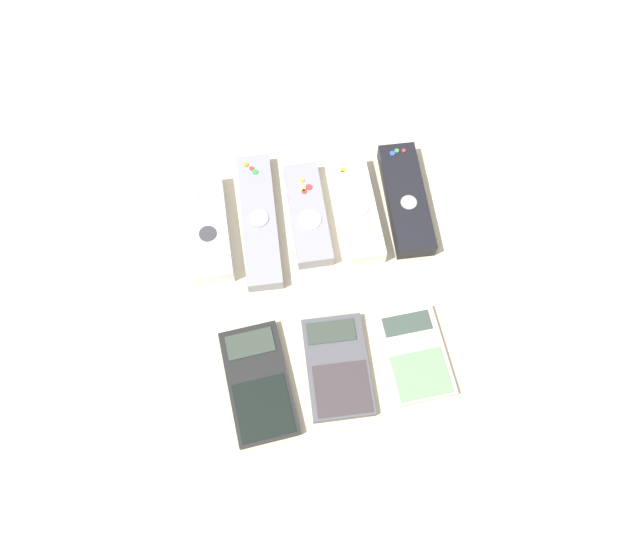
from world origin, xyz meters
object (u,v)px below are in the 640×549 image
calculator_0 (258,383)px  calculator_1 (337,367)px  remote_3 (357,209)px  remote_4 (406,199)px  remote_0 (208,228)px  remote_1 (259,220)px  remote_2 (308,214)px  calculator_2 (415,355)px

calculator_0 → calculator_1: 0.10m
remote_3 → calculator_0: 0.28m
calculator_1 → remote_4: bearing=60.3°
remote_0 → calculator_1: 0.26m
remote_1 → calculator_1: remote_1 is taller
remote_2 → remote_3: bearing=-3.7°
remote_3 → calculator_0: size_ratio=1.07×
remote_1 → calculator_0: 0.23m
remote_2 → remote_1: bearing=179.1°
remote_1 → remote_3: size_ratio=1.28×
remote_0 → calculator_2: (0.24, -0.22, -0.01)m
remote_0 → calculator_0: remote_0 is taller
remote_0 → calculator_2: remote_0 is taller
remote_4 → calculator_1: size_ratio=1.29×
remote_4 → calculator_2: remote_4 is taller
remote_4 → calculator_0: bearing=-134.0°
remote_0 → calculator_1: size_ratio=1.18×
remote_1 → remote_2: bearing=0.7°
remote_2 → remote_3: 0.07m
remote_4 → remote_2: bearing=-177.4°
remote_4 → calculator_1: bearing=-119.4°
remote_0 → remote_3: remote_3 is taller
remote_3 → remote_4: remote_3 is taller
remote_4 → calculator_0: 0.33m
remote_4 → remote_1: bearing=-177.9°
calculator_2 → remote_4: bearing=78.1°
remote_1 → calculator_0: size_ratio=1.37×
remote_3 → calculator_1: remote_3 is taller
remote_0 → remote_3: 0.21m
remote_3 → calculator_1: size_ratio=1.20×
remote_4 → calculator_2: 0.23m
calculator_0 → calculator_1: (0.10, 0.00, -0.00)m
remote_1 → calculator_0: bearing=-95.1°
remote_3 → calculator_1: bearing=-106.9°
remote_0 → remote_4: bearing=0.2°
remote_2 → calculator_0: 0.25m
remote_0 → calculator_1: remote_0 is taller
remote_3 → remote_1: bearing=177.4°
calculator_1 → remote_0: bearing=124.8°
remote_4 → remote_0: bearing=-177.3°
remote_0 → remote_3: (0.21, -0.01, 0.00)m
calculator_0 → calculator_2: bearing=-3.3°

